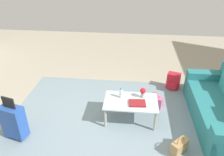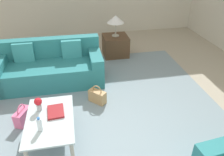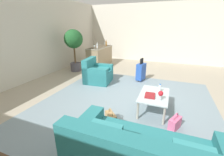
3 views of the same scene
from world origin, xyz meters
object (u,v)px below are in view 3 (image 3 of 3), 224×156
object	(u,v)px
coffee_table	(154,97)
handbag_pink	(175,123)
wine_bottle_amber	(106,43)
water_bottle	(160,88)
handbag_tan	(111,118)
coffee_table_book	(150,95)
suitcase_blue	(141,71)
bar_console	(100,56)
potted_ficus	(74,43)
wine_bottle_clear	(97,46)
armchair	(97,74)
wine_glass_left_of_centre	(105,43)
wine_glass_leftmost	(95,46)
flower_vase	(161,95)

from	to	relation	value
coffee_table	handbag_pink	world-z (taller)	coffee_table
wine_bottle_amber	coffee_table	bearing A→B (deg)	-143.43
water_bottle	handbag_tan	world-z (taller)	water_bottle
coffee_table_book	suitcase_blue	bearing A→B (deg)	12.03
water_bottle	bar_console	distance (m)	4.60
handbag_tan	potted_ficus	xyz separation A→B (m)	(3.03, 2.94, 1.12)
bar_console	potted_ficus	distance (m)	1.62
wine_bottle_clear	bar_console	bearing A→B (deg)	13.54
armchair	potted_ficus	bearing A→B (deg)	59.39
handbag_pink	armchair	bearing A→B (deg)	55.82
wine_glass_left_of_centre	suitcase_blue	world-z (taller)	wine_glass_left_of_centre
water_bottle	wine_glass_leftmost	bearing A→B (deg)	49.62
coffee_table_book	handbag_tan	xyz separation A→B (m)	(-0.71, 0.68, -0.33)
armchair	coffee_table	distance (m)	2.52
coffee_table	coffee_table_book	bearing A→B (deg)	146.31
flower_vase	wine_glass_left_of_centre	distance (m)	5.42
coffee_table	handbag_tan	distance (m)	1.15
armchair	wine_bottle_amber	world-z (taller)	wine_bottle_amber
coffee_table	handbag_pink	xyz separation A→B (m)	(-0.51, -0.49, -0.25)
suitcase_blue	handbag_pink	xyz separation A→B (m)	(-2.51, -1.19, -0.23)
suitcase_blue	handbag_tan	size ratio (longest dim) A/B	2.37
coffee_table	handbag_pink	bearing A→B (deg)	-136.20
water_bottle	armchair	bearing A→B (deg)	64.26
handbag_pink	potted_ficus	size ratio (longest dim) A/B	0.20
wine_bottle_amber	suitcase_blue	size ratio (longest dim) A/B	0.35
armchair	wine_glass_left_of_centre	bearing A→B (deg)	17.93
armchair	suitcase_blue	size ratio (longest dim) A/B	1.13
coffee_table	wine_glass_left_of_centre	bearing A→B (deg)	36.86
wine_glass_left_of_centre	potted_ficus	distance (m)	2.01
flower_vase	wine_bottle_amber	xyz separation A→B (m)	(4.23, 3.12, 0.50)
wine_bottle_clear	handbag_pink	xyz separation A→B (m)	(-3.49, -3.47, -0.93)
water_bottle	coffee_table_book	distance (m)	0.38
wine_glass_left_of_centre	handbag_pink	distance (m)	5.91
wine_glass_leftmost	suitcase_blue	distance (m)	2.63
bar_console	wine_glass_left_of_centre	distance (m)	0.83
armchair	coffee_table	size ratio (longest dim) A/B	0.94
wine_glass_leftmost	suitcase_blue	xyz separation A→B (m)	(-0.90, -2.37, -0.70)
water_bottle	wine_glass_leftmost	world-z (taller)	wine_glass_leftmost
flower_vase	wine_glass_left_of_centre	bearing A→B (deg)	36.73
water_bottle	suitcase_blue	xyz separation A→B (m)	(1.80, 0.80, -0.18)
water_bottle	flower_vase	xyz separation A→B (m)	(-0.42, -0.05, 0.03)
coffee_table	wine_glass_left_of_centre	world-z (taller)	wine_glass_left_of_centre
flower_vase	wine_glass_left_of_centre	size ratio (longest dim) A/B	1.33
suitcase_blue	coffee_table_book	bearing A→B (deg)	-163.70
wine_glass_leftmost	handbag_tan	bearing A→B (deg)	-148.18
wine_bottle_clear	wine_bottle_amber	xyz separation A→B (m)	(1.03, 0.00, 0.00)
armchair	handbag_pink	size ratio (longest dim) A/B	2.67
wine_bottle_amber	suitcase_blue	world-z (taller)	wine_bottle_amber
water_bottle	wine_bottle_amber	world-z (taller)	wine_bottle_amber
flower_vase	potted_ficus	bearing A→B (deg)	57.85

